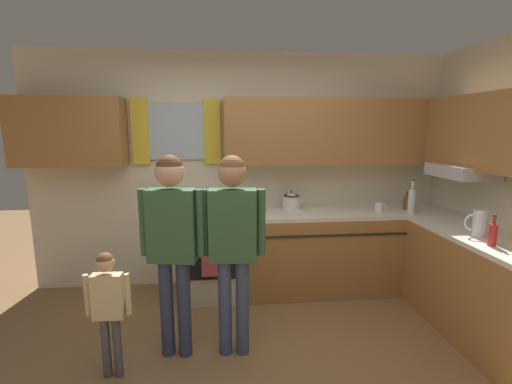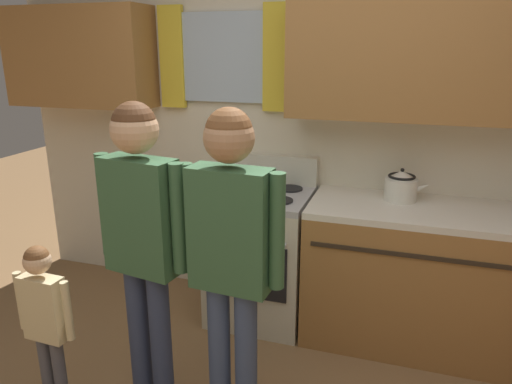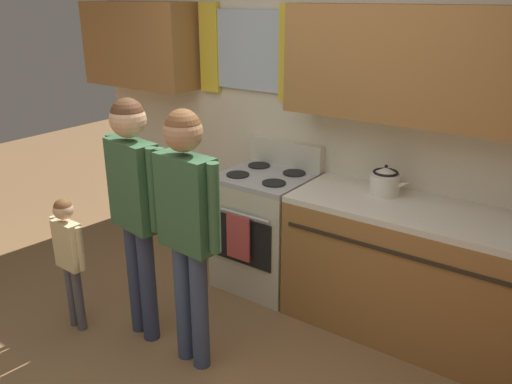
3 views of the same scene
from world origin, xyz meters
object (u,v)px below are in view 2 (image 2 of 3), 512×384
at_px(stove_oven, 261,253).
at_px(stovetop_kettle, 401,186).
at_px(adult_holding_child, 142,228).
at_px(small_child, 45,314).
at_px(adult_in_plaid, 231,242).

height_order(stove_oven, stovetop_kettle, stovetop_kettle).
distance_m(stovetop_kettle, adult_holding_child, 1.63).
bearing_deg(small_child, stove_oven, 60.99).
relative_size(stovetop_kettle, small_child, 0.29).
xyz_separation_m(adult_holding_child, small_child, (-0.43, -0.22, -0.41)).
relative_size(adult_in_plaid, small_child, 1.68).
xyz_separation_m(stovetop_kettle, adult_in_plaid, (-0.69, -1.18, 0.01)).
relative_size(adult_holding_child, adult_in_plaid, 1.00).
height_order(stove_oven, adult_holding_child, adult_holding_child).
distance_m(adult_holding_child, adult_in_plaid, 0.46).
relative_size(stove_oven, adult_holding_child, 0.69).
relative_size(stove_oven, stovetop_kettle, 4.02).
distance_m(stovetop_kettle, adult_in_plaid, 1.36).
relative_size(stovetop_kettle, adult_in_plaid, 0.17).
bearing_deg(small_child, stovetop_kettle, 41.12).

